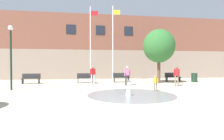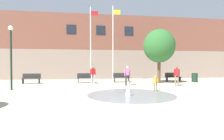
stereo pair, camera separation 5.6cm
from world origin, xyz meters
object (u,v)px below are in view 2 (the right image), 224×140
child_running (155,82)px  flagpole_left (91,42)px  park_bench_under_right_flagpole (121,77)px  adult_in_red (93,73)px  lamp_post_left_lane (11,49)px  park_bench_left_of_flagpoles (31,78)px  flagpole_right (113,42)px  trash_can (195,78)px  adult_watching (177,74)px  adult_near_bench (127,74)px  street_tree_near_building (159,46)px  park_bench_center (86,78)px  park_bench_far_right (173,77)px

child_running → flagpole_left: bearing=77.5°
park_bench_under_right_flagpole → flagpole_left: (-2.98, 0.47, 3.47)m
adult_in_red → lamp_post_left_lane: (-5.54, -3.21, 1.84)m
park_bench_left_of_flagpoles → lamp_post_left_lane: bearing=-89.7°
flagpole_right → park_bench_left_of_flagpoles: bearing=-175.2°
park_bench_left_of_flagpoles → child_running: 11.17m
lamp_post_left_lane → trash_can: lamp_post_left_lane is taller
adult_in_red → child_running: bearing=101.9°
adult_watching → trash_can: size_ratio=1.77×
adult_near_bench → adult_in_red: bearing=64.0°
park_bench_left_of_flagpoles → street_tree_near_building: 12.14m
adult_in_red → adult_watching: (6.62, -2.59, 0.00)m
trash_can → lamp_post_left_lane: bearing=-167.3°
child_running → adult_in_red: bearing=84.5°
child_running → street_tree_near_building: 5.99m
flagpole_left → park_bench_center: bearing=-127.3°
park_bench_under_right_flagpole → adult_watching: (3.77, -3.80, 0.45)m
park_bench_far_right → adult_watching: size_ratio=1.01×
adult_in_red → trash_can: adult_in_red is taller
child_running → flagpole_right: 7.68m
flagpole_right → lamp_post_left_lane: bearing=-147.3°
child_running → trash_can: (6.21, 5.24, -0.13)m
trash_can → street_tree_near_building: street_tree_near_building is taller
adult_in_red → child_running: (3.89, -4.93, -0.35)m
park_bench_center → flagpole_left: bearing=52.7°
park_bench_left_of_flagpoles → lamp_post_left_lane: (0.02, -4.25, 2.29)m
park_bench_under_right_flagpole → trash_can: 7.31m
flagpole_left → trash_can: (10.23, -1.37, -3.50)m
flagpole_right → street_tree_near_building: (4.05, -1.86, -0.60)m
park_bench_far_right → flagpole_right: size_ratio=0.21×
adult_in_red → child_running: adult_in_red is taller
park_bench_under_right_flagpole → adult_in_red: adult_in_red is taller
park_bench_center → park_bench_left_of_flagpoles: bearing=179.6°
park_bench_left_of_flagpoles → park_bench_center: size_ratio=1.00×
adult_watching → flagpole_right: 6.96m
child_running → street_tree_near_building: street_tree_near_building is taller
flagpole_right → flagpole_left: bearing=180.0°
park_bench_center → street_tree_near_building: street_tree_near_building is taller
adult_watching → lamp_post_left_lane: bearing=-136.2°
adult_in_red → street_tree_near_building: size_ratio=0.32×
park_bench_far_right → adult_watching: (-1.61, -3.74, 0.45)m
park_bench_center → adult_near_bench: 4.38m
park_bench_far_right → trash_can: size_ratio=1.78×
park_bench_left_of_flagpoles → adult_in_red: adult_in_red is taller
flagpole_right → park_bench_far_right: bearing=-5.0°
park_bench_center → park_bench_far_right: size_ratio=1.00×
flagpole_left → adult_in_red: bearing=-85.6°
park_bench_under_right_flagpole → street_tree_near_building: street_tree_near_building is taller
park_bench_far_right → street_tree_near_building: bearing=-147.4°
child_running → park_bench_center: bearing=83.6°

